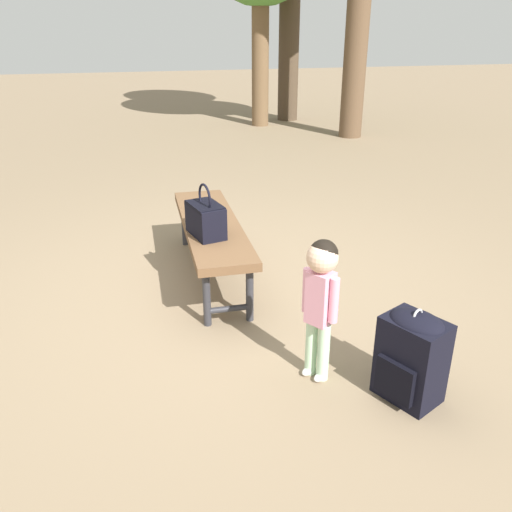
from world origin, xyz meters
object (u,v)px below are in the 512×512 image
at_px(handbag, 206,218).
at_px(backpack_large, 412,354).
at_px(child_standing, 321,290).
at_px(park_bench, 211,229).

xyz_separation_m(handbag, backpack_large, (1.42, 0.80, -0.32)).
bearing_deg(backpack_large, child_standing, -126.12).
height_order(handbag, backpack_large, handbag).
height_order(park_bench, child_standing, child_standing).
relative_size(child_standing, backpack_large, 1.55).
xyz_separation_m(park_bench, handbag, (0.25, -0.08, 0.18)).
height_order(handbag, child_standing, handbag).
bearing_deg(child_standing, handbag, -160.27).
distance_m(park_bench, handbag, 0.32).
bearing_deg(handbag, park_bench, 162.50).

